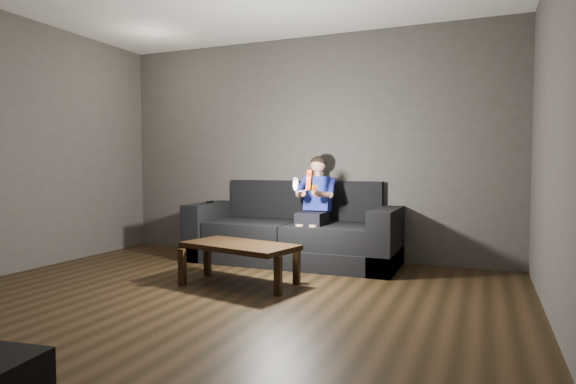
% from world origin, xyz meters
% --- Properties ---
extents(floor, '(5.00, 5.00, 0.00)m').
position_xyz_m(floor, '(0.00, 0.00, 0.00)').
color(floor, black).
rests_on(floor, ground).
extents(back_wall, '(5.00, 0.04, 2.70)m').
position_xyz_m(back_wall, '(0.00, 2.50, 1.35)').
color(back_wall, '#3F3B37').
rests_on(back_wall, ground).
extents(right_wall, '(0.04, 5.00, 2.70)m').
position_xyz_m(right_wall, '(2.50, 0.00, 1.35)').
color(right_wall, '#3F3B37').
rests_on(right_wall, ground).
extents(sofa, '(2.44, 1.05, 0.94)m').
position_xyz_m(sofa, '(-0.01, 2.15, 0.31)').
color(sofa, black).
rests_on(sofa, floor).
extents(child, '(0.44, 0.54, 1.09)m').
position_xyz_m(child, '(0.27, 2.07, 0.76)').
color(child, black).
rests_on(child, sofa).
extents(wii_remote_red, '(0.06, 0.08, 0.21)m').
position_xyz_m(wii_remote_red, '(0.35, 1.66, 0.97)').
color(wii_remote_red, '#EE3908').
rests_on(wii_remote_red, child).
extents(nunchuk_white, '(0.09, 0.11, 0.16)m').
position_xyz_m(nunchuk_white, '(0.19, 1.66, 0.93)').
color(nunchuk_white, white).
rests_on(nunchuk_white, child).
extents(wii_remote_black, '(0.04, 0.14, 0.03)m').
position_xyz_m(wii_remote_black, '(-1.11, 2.06, 0.68)').
color(wii_remote_black, black).
rests_on(wii_remote_black, sofa).
extents(coffee_table, '(1.17, 0.76, 0.39)m').
position_xyz_m(coffee_table, '(-0.07, 0.89, 0.34)').
color(coffee_table, black).
rests_on(coffee_table, floor).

